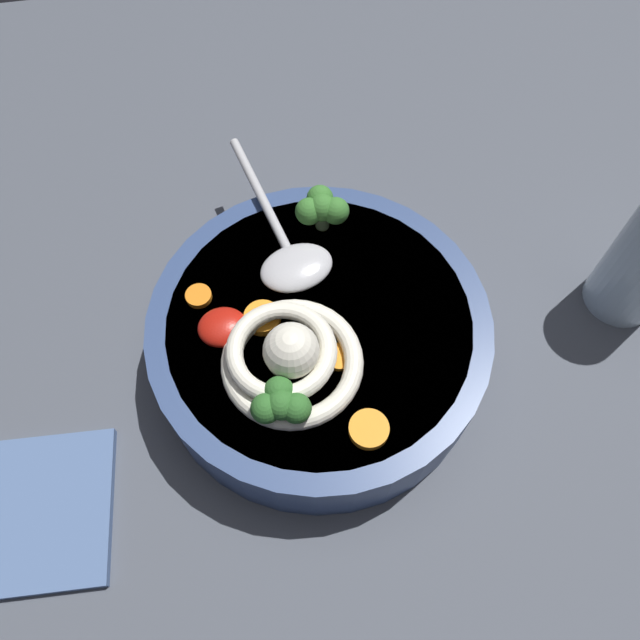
{
  "coord_description": "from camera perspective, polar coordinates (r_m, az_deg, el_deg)",
  "views": [
    {
      "loc": [
        4.0,
        23.29,
        50.87
      ],
      "look_at": [
        -0.07,
        0.77,
        9.48
      ],
      "focal_mm": 34.12,
      "sensor_mm": 36.0,
      "label": 1
    }
  ],
  "objects": [
    {
      "name": "noodle_pile",
      "position": [
        0.44,
        -2.91,
        -3.44
      ],
      "size": [
        11.61,
        11.38,
        4.67
      ],
      "color": "silver",
      "rests_on": "soup_bowl"
    },
    {
      "name": "chili_sauce_dollop",
      "position": [
        0.47,
        -9.12,
        -0.67
      ],
      "size": [
        3.78,
        3.4,
        1.7
      ],
      "primitive_type": "ellipsoid",
      "color": "#B2190F",
      "rests_on": "soup_bowl"
    },
    {
      "name": "table_slab",
      "position": [
        0.55,
        -0.21,
        -3.28
      ],
      "size": [
        109.24,
        109.24,
        3.32
      ],
      "primitive_type": "cube",
      "color": "#474C56",
      "rests_on": "ground"
    },
    {
      "name": "soup_bowl",
      "position": [
        0.5,
        -0.0,
        -1.65
      ],
      "size": [
        27.18,
        27.18,
        6.15
      ],
      "color": "#334775",
      "rests_on": "table_slab"
    },
    {
      "name": "carrot_slice_near_spoon",
      "position": [
        0.47,
        -5.45,
        0.42
      ],
      "size": [
        2.86,
        2.86,
        0.76
      ],
      "primitive_type": "cylinder",
      "color": "orange",
      "rests_on": "soup_bowl"
    },
    {
      "name": "carrot_slice_front",
      "position": [
        0.46,
        1.84,
        -3.49
      ],
      "size": [
        2.17,
        2.17,
        0.5
      ],
      "primitive_type": "cylinder",
      "color": "orange",
      "rests_on": "soup_bowl"
    },
    {
      "name": "soup_spoon",
      "position": [
        0.5,
        -2.83,
        6.15
      ],
      "size": [
        7.22,
        17.52,
        1.6
      ],
      "rotation": [
        0.0,
        0.0,
        4.94
      ],
      "color": "#B7B7BC",
      "rests_on": "soup_bowl"
    },
    {
      "name": "carrot_slice_extra_a",
      "position": [
        0.49,
        -11.31,
        2.22
      ],
      "size": [
        2.07,
        2.07,
        0.51
      ],
      "primitive_type": "cylinder",
      "color": "orange",
      "rests_on": "soup_bowl"
    },
    {
      "name": "folded_napkin",
      "position": [
        0.53,
        -25.87,
        -16.0
      ],
      "size": [
        13.55,
        12.48,
        0.8
      ],
      "primitive_type": "cube",
      "rotation": [
        0.0,
        0.0,
        -0.06
      ],
      "color": "#4C6693",
      "rests_on": "table_slab"
    },
    {
      "name": "broccoli_floret_beside_chili",
      "position": [
        0.51,
        0.16,
        10.5
      ],
      "size": [
        4.42,
        3.8,
        3.49
      ],
      "color": "#7A9E60",
      "rests_on": "soup_bowl"
    },
    {
      "name": "broccoli_floret_left",
      "position": [
        0.42,
        -3.72,
        -7.82
      ],
      "size": [
        4.21,
        3.63,
        3.33
      ],
      "color": "#7A9E60",
      "rests_on": "soup_bowl"
    },
    {
      "name": "carrot_slice_center",
      "position": [
        0.43,
        4.6,
        -10.18
      ],
      "size": [
        2.87,
        2.87,
        0.71
      ],
      "primitive_type": "cylinder",
      "color": "orange",
      "rests_on": "soup_bowl"
    }
  ]
}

